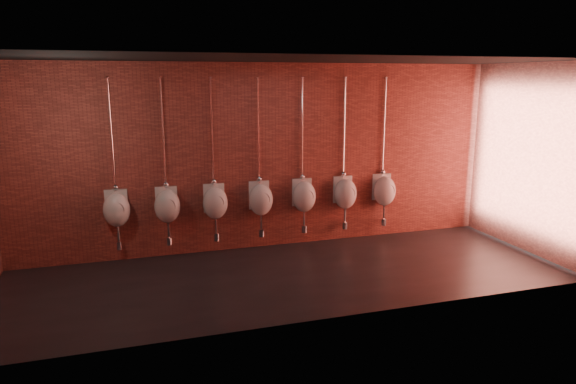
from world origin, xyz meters
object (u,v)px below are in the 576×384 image
object	(u,v)px
urinal_2	(215,202)
urinal_3	(261,199)
urinal_0	(117,209)
urinal_5	(345,193)
urinal_6	(384,190)
urinal_4	(304,196)
urinal_1	(167,205)

from	to	relation	value
urinal_2	urinal_3	world-z (taller)	same
urinal_0	urinal_5	xyz separation A→B (m)	(3.94, 0.00, 0.00)
urinal_2	urinal_3	size ratio (longest dim) A/B	1.00
urinal_3	urinal_6	bearing A→B (deg)	0.00
urinal_0	urinal_6	size ratio (longest dim) A/B	1.00
urinal_0	urinal_6	distance (m)	4.73
urinal_0	urinal_4	size ratio (longest dim) A/B	1.00
urinal_4	urinal_5	size ratio (longest dim) A/B	1.00
urinal_2	urinal_6	size ratio (longest dim) A/B	1.00
urinal_2	urinal_5	world-z (taller)	same
urinal_1	urinal_5	world-z (taller)	same
urinal_2	urinal_5	xyz separation A→B (m)	(2.37, 0.00, 0.00)
urinal_2	urinal_3	distance (m)	0.79
urinal_1	urinal_3	xyz separation A→B (m)	(1.58, 0.00, 0.00)
urinal_1	urinal_3	size ratio (longest dim) A/B	1.00
urinal_0	urinal_1	bearing A→B (deg)	0.00
urinal_1	urinal_6	distance (m)	3.94
urinal_3	urinal_4	distance (m)	0.79
urinal_4	urinal_0	bearing A→B (deg)	180.00
urinal_1	urinal_3	world-z (taller)	same
urinal_1	urinal_3	bearing A→B (deg)	0.00
urinal_2	urinal_3	bearing A→B (deg)	0.00
urinal_5	urinal_0	bearing A→B (deg)	180.00
urinal_5	urinal_3	bearing A→B (deg)	180.00
urinal_2	urinal_6	xyz separation A→B (m)	(3.16, 0.00, 0.00)
urinal_6	urinal_5	bearing A→B (deg)	180.00
urinal_2	urinal_4	distance (m)	1.58
urinal_4	urinal_5	xyz separation A→B (m)	(0.79, 0.00, 0.00)
urinal_6	urinal_1	bearing A→B (deg)	180.00
urinal_1	urinal_5	size ratio (longest dim) A/B	1.00
urinal_6	urinal_3	bearing A→B (deg)	180.00
urinal_2	urinal_4	bearing A→B (deg)	0.00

